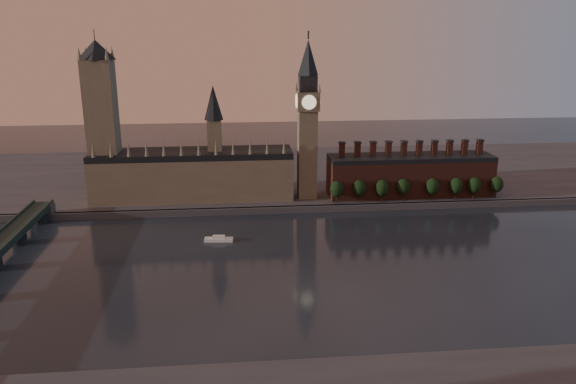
# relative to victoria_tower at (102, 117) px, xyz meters

# --- Properties ---
(ground) EXTENTS (900.00, 900.00, 0.00)m
(ground) POSITION_rel_victoria_tower_xyz_m (120.00, -115.00, -59.09)
(ground) COLOR black
(ground) RESTS_ON ground
(north_bank) EXTENTS (900.00, 182.00, 4.00)m
(north_bank) POSITION_rel_victoria_tower_xyz_m (120.00, 63.04, -57.09)
(north_bank) COLOR #4D4D53
(north_bank) RESTS_ON ground
(palace_of_westminster) EXTENTS (130.00, 30.30, 74.00)m
(palace_of_westminster) POSITION_rel_victoria_tower_xyz_m (55.59, -0.09, -37.46)
(palace_of_westminster) COLOR #766954
(palace_of_westminster) RESTS_ON north_bank
(victoria_tower) EXTENTS (24.00, 24.00, 108.00)m
(victoria_tower) POSITION_rel_victoria_tower_xyz_m (0.00, 0.00, 0.00)
(victoria_tower) COLOR #766954
(victoria_tower) RESTS_ON north_bank
(big_ben) EXTENTS (15.00, 15.00, 107.00)m
(big_ben) POSITION_rel_victoria_tower_xyz_m (130.00, -5.00, -2.26)
(big_ben) COLOR #766954
(big_ben) RESTS_ON north_bank
(chimney_block) EXTENTS (110.00, 25.00, 37.00)m
(chimney_block) POSITION_rel_victoria_tower_xyz_m (200.00, -5.00, -41.27)
(chimney_block) COLOR #5A2B22
(chimney_block) RESTS_ON north_bank
(embankment_tree_0) EXTENTS (8.60, 8.60, 14.88)m
(embankment_tree_0) POSITION_rel_victoria_tower_xyz_m (147.37, -20.69, -45.62)
(embankment_tree_0) COLOR black
(embankment_tree_0) RESTS_ON north_bank
(embankment_tree_1) EXTENTS (8.60, 8.60, 14.88)m
(embankment_tree_1) POSITION_rel_victoria_tower_xyz_m (162.21, -19.73, -45.62)
(embankment_tree_1) COLOR black
(embankment_tree_1) RESTS_ON north_bank
(embankment_tree_2) EXTENTS (8.60, 8.60, 14.88)m
(embankment_tree_2) POSITION_rel_victoria_tower_xyz_m (176.93, -20.70, -45.62)
(embankment_tree_2) COLOR black
(embankment_tree_2) RESTS_ON north_bank
(embankment_tree_3) EXTENTS (8.60, 8.60, 14.88)m
(embankment_tree_3) POSITION_rel_victoria_tower_xyz_m (191.29, -19.62, -45.62)
(embankment_tree_3) COLOR black
(embankment_tree_3) RESTS_ON north_bank
(embankment_tree_4) EXTENTS (8.60, 8.60, 14.88)m
(embankment_tree_4) POSITION_rel_victoria_tower_xyz_m (210.63, -20.08, -45.62)
(embankment_tree_4) COLOR black
(embankment_tree_4) RESTS_ON north_bank
(embankment_tree_5) EXTENTS (8.60, 8.60, 14.88)m
(embankment_tree_5) POSITION_rel_victoria_tower_xyz_m (226.61, -20.43, -45.62)
(embankment_tree_5) COLOR black
(embankment_tree_5) RESTS_ON north_bank
(embankment_tree_6) EXTENTS (8.60, 8.60, 14.88)m
(embankment_tree_6) POSITION_rel_victoria_tower_xyz_m (238.78, -20.74, -45.62)
(embankment_tree_6) COLOR black
(embankment_tree_6) RESTS_ON north_bank
(embankment_tree_7) EXTENTS (8.60, 8.60, 14.88)m
(embankment_tree_7) POSITION_rel_victoria_tower_xyz_m (254.34, -20.06, -45.62)
(embankment_tree_7) COLOR black
(embankment_tree_7) RESTS_ON north_bank
(river_boat) EXTENTS (15.92, 5.86, 3.11)m
(river_boat) POSITION_rel_victoria_tower_xyz_m (72.75, -70.80, -57.89)
(river_boat) COLOR white
(river_boat) RESTS_ON ground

